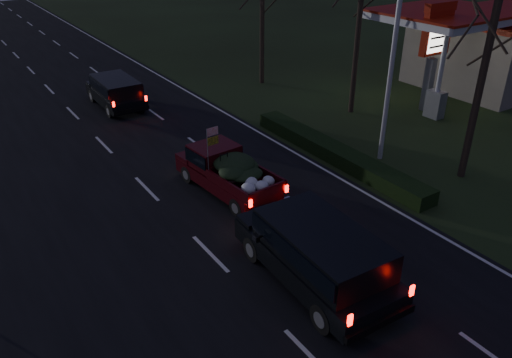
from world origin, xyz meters
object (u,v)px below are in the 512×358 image
light_pole (396,29)px  rear_suv (319,250)px  gas_price_pylon (436,39)px  lead_suv (116,90)px  pickup_truck (227,169)px

light_pole → rear_suv: light_pole is taller
gas_price_pylon → lead_suv: (-13.65, 9.62, -2.77)m
rear_suv → lead_suv: bearing=91.1°
gas_price_pylon → light_pole: bearing=-155.3°
rear_suv → light_pole: bearing=35.4°
light_pole → lead_suv: size_ratio=1.99×
rear_suv → gas_price_pylon: bearing=31.9°
light_pole → rear_suv: 10.07m
light_pole → lead_suv: bearing=119.6°
gas_price_pylon → rear_suv: (-14.15, -7.89, -2.62)m
gas_price_pylon → pickup_truck: (-13.47, -1.82, -2.86)m
gas_price_pylon → pickup_truck: size_ratio=1.16×
gas_price_pylon → lead_suv: size_ratio=1.21×
light_pole → pickup_truck: size_ratio=1.91×
light_pole → pickup_truck: bearing=170.5°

